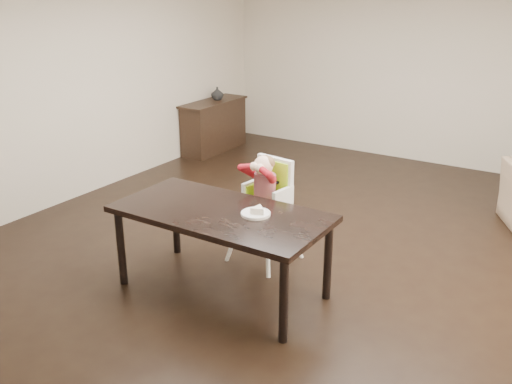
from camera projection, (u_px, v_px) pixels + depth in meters
ground at (300, 243)px, 5.87m from camera, size 7.00×7.00×0.00m
room_walls at (305, 60)px, 5.22m from camera, size 6.02×7.02×2.71m
dining_table at (221, 220)px, 4.75m from camera, size 1.80×0.90×0.75m
high_chair at (266, 187)px, 5.30m from camera, size 0.49×0.49×1.05m
plate at (256, 212)px, 4.63m from camera, size 0.27×0.27×0.07m
sideboard at (214, 126)px, 8.95m from camera, size 0.44×1.26×0.79m
vase at (217, 94)px, 8.86m from camera, size 0.25×0.26×0.19m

